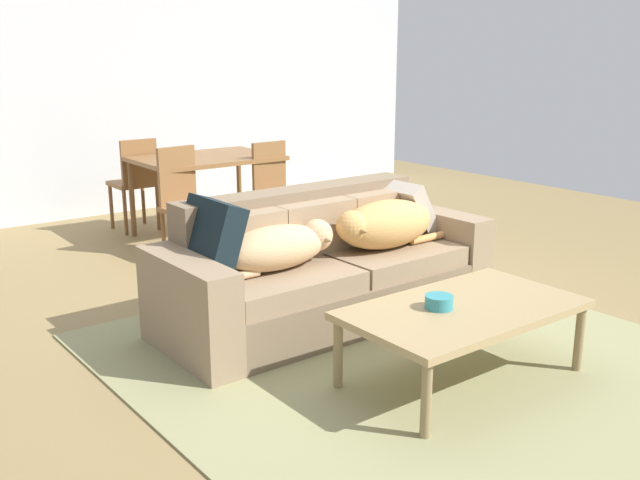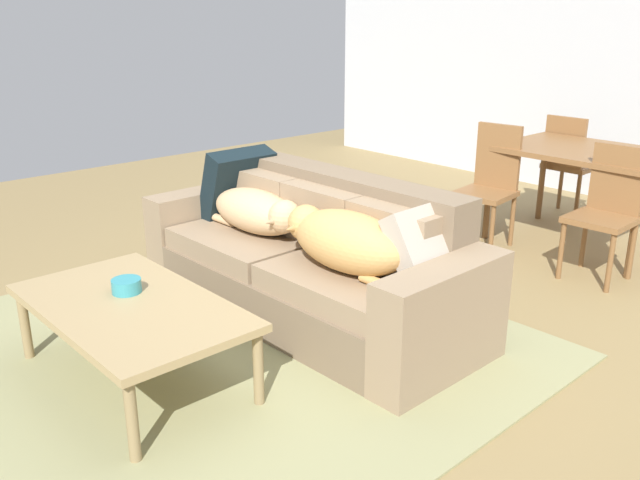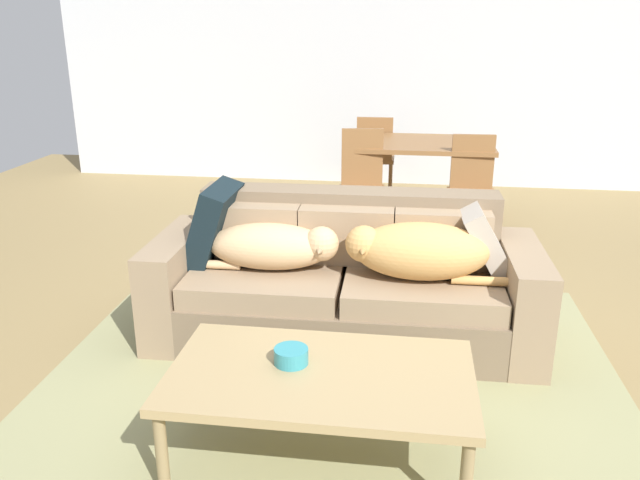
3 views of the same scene
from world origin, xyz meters
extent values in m
plane|color=olive|center=(0.00, 0.00, 0.00)|extent=(10.00, 10.00, 0.00)
cube|color=silver|center=(0.00, 4.00, 1.35)|extent=(8.00, 0.12, 2.70)
cube|color=#919063|center=(-0.26, -0.88, 0.01)|extent=(3.09, 3.43, 0.01)
cube|color=#76624B|center=(-0.26, -0.01, 0.15)|extent=(1.83, 0.90, 0.31)
cube|color=#8F785B|center=(-0.71, -0.02, 0.37)|extent=(0.89, 0.85, 0.13)
cube|color=#8F785B|center=(0.20, 0.00, 0.37)|extent=(0.89, 0.85, 0.13)
cube|color=#76624B|center=(-0.26, 0.30, 0.64)|extent=(1.82, 0.27, 0.40)
cube|color=#8F785B|center=(-0.82, 0.11, 0.61)|extent=(0.56, 0.17, 0.33)
cube|color=#8F785B|center=(-0.26, 0.11, 0.61)|extent=(0.56, 0.17, 0.33)
cube|color=#8F785B|center=(0.30, 0.12, 0.61)|extent=(0.56, 0.17, 0.33)
cube|color=#8F785B|center=(-1.27, -0.03, 0.30)|extent=(0.23, 0.87, 0.60)
cube|color=#8F785B|center=(0.76, 0.00, 0.30)|extent=(0.23, 0.87, 0.60)
ellipsoid|color=tan|center=(-0.69, -0.04, 0.57)|extent=(0.73, 0.34, 0.27)
sphere|color=tan|center=(-0.38, -0.06, 0.61)|extent=(0.20, 0.20, 0.20)
cone|color=#9A7C58|center=(-0.38, -0.15, 0.60)|extent=(0.09, 0.11, 0.09)
cylinder|color=tan|center=(-1.02, -0.11, 0.47)|extent=(0.33, 0.05, 0.05)
ellipsoid|color=tan|center=(0.18, -0.08, 0.60)|extent=(0.76, 0.39, 0.32)
sphere|color=tan|center=(-0.14, -0.10, 0.63)|extent=(0.21, 0.21, 0.21)
cone|color=#9D7441|center=(-0.14, -0.20, 0.62)|extent=(0.09, 0.12, 0.09)
cylinder|color=tan|center=(0.52, -0.15, 0.47)|extent=(0.34, 0.05, 0.05)
cube|color=black|center=(-1.07, 0.09, 0.65)|extent=(0.29, 0.47, 0.50)
cube|color=#B0A494|center=(0.55, 0.11, 0.62)|extent=(0.32, 0.42, 0.41)
cube|color=tan|center=(-0.24, -1.15, 0.40)|extent=(1.28, 0.74, 0.04)
cylinder|color=#8D764F|center=(-0.83, -1.47, 0.19)|extent=(0.05, 0.05, 0.38)
cylinder|color=#8D764F|center=(0.35, -1.47, 0.19)|extent=(0.05, 0.05, 0.38)
cylinder|color=#8D764F|center=(-0.83, -0.83, 0.19)|extent=(0.05, 0.05, 0.38)
cylinder|color=#8D764F|center=(0.35, -0.83, 0.19)|extent=(0.05, 0.05, 0.38)
cylinder|color=teal|center=(-0.37, -1.10, 0.46)|extent=(0.15, 0.15, 0.07)
cube|color=brown|center=(0.20, 2.45, 0.74)|extent=(1.28, 0.91, 0.04)
cylinder|color=brown|center=(-0.39, 2.05, 0.36)|extent=(0.05, 0.05, 0.72)
cylinder|color=brown|center=(0.79, 2.05, 0.36)|extent=(0.05, 0.05, 0.72)
cylinder|color=brown|center=(-0.39, 2.85, 0.36)|extent=(0.05, 0.05, 0.72)
cylinder|color=brown|center=(0.79, 2.85, 0.36)|extent=(0.05, 0.05, 0.72)
cube|color=brown|center=(-0.29, 1.85, 0.42)|extent=(0.45, 0.45, 0.04)
cube|color=brown|center=(-0.31, 2.02, 0.69)|extent=(0.36, 0.08, 0.50)
cylinder|color=brown|center=(-0.44, 1.66, 0.20)|extent=(0.04, 0.04, 0.40)
cylinder|color=brown|center=(-0.10, 1.70, 0.20)|extent=(0.04, 0.04, 0.40)
cylinder|color=brown|center=(-0.48, 1.99, 0.20)|extent=(0.04, 0.04, 0.40)
cylinder|color=brown|center=(-0.14, 2.04, 0.20)|extent=(0.04, 0.04, 0.40)
cube|color=brown|center=(0.64, 1.85, 0.43)|extent=(0.41, 0.41, 0.04)
cube|color=brown|center=(0.63, 2.03, 0.68)|extent=(0.36, 0.05, 0.46)
cylinder|color=brown|center=(0.47, 1.68, 0.20)|extent=(0.04, 0.04, 0.41)
cylinder|color=brown|center=(0.81, 1.69, 0.20)|extent=(0.04, 0.04, 0.41)
cylinder|color=brown|center=(0.46, 2.02, 0.20)|extent=(0.04, 0.04, 0.41)
cylinder|color=brown|center=(0.80, 2.03, 0.20)|extent=(0.04, 0.04, 0.41)
cube|color=brown|center=(-0.26, 3.11, 0.46)|extent=(0.41, 0.41, 0.04)
cube|color=brown|center=(-0.26, 2.93, 0.69)|extent=(0.36, 0.04, 0.43)
cylinder|color=brown|center=(-0.09, 3.29, 0.22)|extent=(0.04, 0.04, 0.44)
cylinder|color=brown|center=(-0.43, 3.28, 0.22)|extent=(0.04, 0.04, 0.44)
cylinder|color=brown|center=(-0.09, 2.95, 0.22)|extent=(0.04, 0.04, 0.44)
cylinder|color=brown|center=(-0.43, 2.94, 0.22)|extent=(0.04, 0.04, 0.44)
camera|label=1|loc=(-2.99, -3.52, 1.72)|focal=40.24mm
camera|label=2|loc=(2.62, -2.49, 1.77)|focal=38.20mm
camera|label=3|loc=(0.09, -3.49, 1.82)|focal=36.00mm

